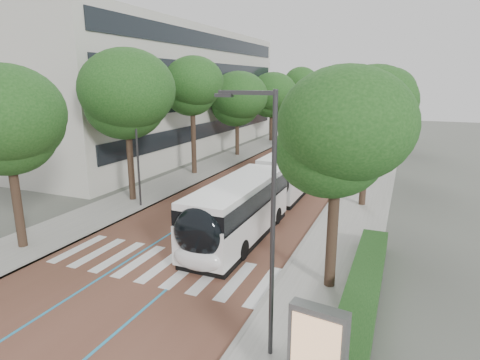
# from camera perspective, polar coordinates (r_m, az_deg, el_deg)

# --- Properties ---
(ground) EXTENTS (160.00, 160.00, 0.00)m
(ground) POSITION_cam_1_polar(r_m,az_deg,el_deg) (18.67, -13.28, -12.94)
(ground) COLOR #51544C
(ground) RESTS_ON ground
(road) EXTENTS (11.00, 140.00, 0.02)m
(road) POSITION_cam_1_polar(r_m,az_deg,el_deg) (54.89, 11.85, 5.00)
(road) COLOR brown
(road) RESTS_ON ground
(sidewalk_left) EXTENTS (4.00, 140.00, 0.12)m
(sidewalk_left) POSITION_cam_1_polar(r_m,az_deg,el_deg) (56.74, 4.38, 5.59)
(sidewalk_left) COLOR gray
(sidewalk_left) RESTS_ON ground
(sidewalk_right) EXTENTS (4.00, 140.00, 0.12)m
(sidewalk_right) POSITION_cam_1_polar(r_m,az_deg,el_deg) (54.01, 19.70, 4.39)
(sidewalk_right) COLOR gray
(sidewalk_right) RESTS_ON ground
(kerb_left) EXTENTS (0.20, 140.00, 0.14)m
(kerb_left) POSITION_cam_1_polar(r_m,az_deg,el_deg) (56.18, 6.23, 5.47)
(kerb_left) COLOR gray
(kerb_left) RESTS_ON ground
(kerb_right) EXTENTS (0.20, 140.00, 0.14)m
(kerb_right) POSITION_cam_1_polar(r_m,az_deg,el_deg) (54.13, 17.69, 4.56)
(kerb_right) COLOR gray
(kerb_right) RESTS_ON ground
(zebra_crossing) EXTENTS (10.55, 3.60, 0.01)m
(zebra_crossing) POSITION_cam_1_polar(r_m,az_deg,el_deg) (19.28, -11.03, -11.83)
(zebra_crossing) COLOR silver
(zebra_crossing) RESTS_ON ground
(lane_line_left) EXTENTS (0.12, 126.00, 0.01)m
(lane_line_left) POSITION_cam_1_polar(r_m,az_deg,el_deg) (55.21, 10.22, 5.14)
(lane_line_left) COLOR teal
(lane_line_left) RESTS_ON road
(lane_line_right) EXTENTS (0.12, 126.00, 0.01)m
(lane_line_right) POSITION_cam_1_polar(r_m,az_deg,el_deg) (54.62, 13.51, 4.88)
(lane_line_right) COLOR teal
(lane_line_right) RESTS_ON road
(office_building) EXTENTS (18.11, 40.00, 14.00)m
(office_building) POSITION_cam_1_polar(r_m,az_deg,el_deg) (50.81, -13.22, 12.16)
(office_building) COLOR #A7A59B
(office_building) RESTS_ON ground
(hedge) EXTENTS (1.20, 14.00, 0.80)m
(hedge) POSITION_cam_1_polar(r_m,az_deg,el_deg) (15.47, 16.56, -17.01)
(hedge) COLOR #143B15
(hedge) RESTS_ON sidewalk_right
(streetlight_near) EXTENTS (1.82, 0.20, 8.00)m
(streetlight_near) POSITION_cam_1_polar(r_m,az_deg,el_deg) (11.43, 3.88, -4.00)
(streetlight_near) COLOR #323234
(streetlight_near) RESTS_ON sidewalk_right
(streetlight_far) EXTENTS (1.82, 0.20, 8.00)m
(streetlight_far) POSITION_cam_1_polar(r_m,az_deg,el_deg) (35.65, 17.13, 7.74)
(streetlight_far) COLOR #323234
(streetlight_far) RESTS_ON sidewalk_right
(lamp_post_left) EXTENTS (0.14, 0.14, 8.00)m
(lamp_post_left) POSITION_cam_1_polar(r_m,az_deg,el_deg) (27.09, -14.42, 4.61)
(lamp_post_left) COLOR #323234
(lamp_post_left) RESTS_ON sidewalk_left
(trees_left) EXTENTS (6.41, 60.48, 9.93)m
(trees_left) POSITION_cam_1_polar(r_m,az_deg,el_deg) (42.83, -1.63, 11.79)
(trees_left) COLOR black
(trees_left) RESTS_ON ground
(trees_right) EXTENTS (5.35, 47.20, 8.99)m
(trees_right) POSITION_cam_1_polar(r_m,az_deg,el_deg) (36.16, 19.17, 10.28)
(trees_right) COLOR black
(trees_right) RESTS_ON ground
(lead_bus) EXTENTS (2.58, 18.40, 3.20)m
(lead_bus) POSITION_cam_1_polar(r_m,az_deg,el_deg) (24.74, 3.32, -1.76)
(lead_bus) COLOR black
(lead_bus) RESTS_ON ground
(bus_queued_0) EXTENTS (2.91, 12.47, 3.20)m
(bus_queued_0) POSITION_cam_1_polar(r_m,az_deg,el_deg) (40.00, 11.16, 4.09)
(bus_queued_0) COLOR silver
(bus_queued_0) RESTS_ON ground
(bus_queued_1) EXTENTS (2.61, 12.41, 3.20)m
(bus_queued_1) POSITION_cam_1_polar(r_m,az_deg,el_deg) (52.76, 14.13, 6.29)
(bus_queued_1) COLOR silver
(bus_queued_1) RESTS_ON ground
(ad_panel) EXTENTS (1.47, 0.63, 2.98)m
(ad_panel) POSITION_cam_1_polar(r_m,az_deg,el_deg) (10.95, 10.88, -23.76)
(ad_panel) COLOR #59595B
(ad_panel) RESTS_ON sidewalk_right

